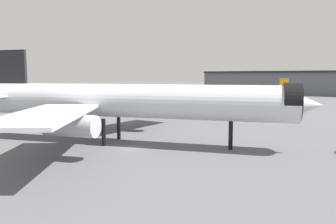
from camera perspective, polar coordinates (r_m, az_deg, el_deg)
The scene contains 4 objects.
ground at distance 56.14m, azimuth -6.68°, elevation -6.36°, with size 900.00×900.00×0.00m, color #56565B.
airliner_near_gate at distance 59.67m, azimuth -7.84°, elevation 1.84°, with size 63.28×56.76×17.43m.
airliner_far_taxiway at distance 175.55m, azimuth 14.79°, elevation 3.73°, with size 39.52×35.22×10.99m.
traffic_cone_wingtip at distance 93.90m, azimuth 7.11°, elevation -0.98°, with size 0.61×0.61×0.76m, color #F2600C.
Camera 1 is at (39.15, -38.29, 12.35)m, focal length 34.80 mm.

